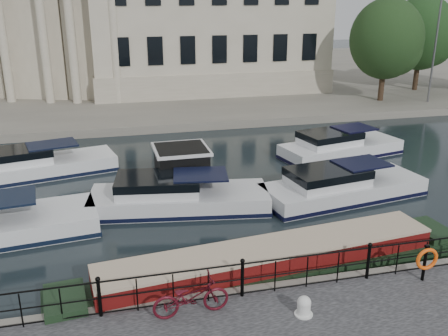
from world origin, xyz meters
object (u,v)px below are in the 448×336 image
Objects in this scene: mooring_bollard at (304,306)px; life_ring_post at (427,260)px; narrowboat at (271,268)px; harbour_hut at (182,171)px; bicycle at (191,297)px.

life_ring_post is at bearing 9.44° from mooring_bollard.
life_ring_post is at bearing -32.95° from narrowboat.
mooring_bollard is 0.04× the size of narrowboat.
life_ring_post is at bearing -61.73° from harbour_hut.
mooring_bollard is 4.30m from life_ring_post.
mooring_bollard is at bearing -82.68° from harbour_hut.
mooring_bollard is at bearing -170.56° from life_ring_post.
narrowboat is (0.01, 2.81, -0.46)m from mooring_bollard.
bicycle is 0.15× the size of narrowboat.
life_ring_post is 4.79m from narrowboat.
bicycle reaches higher than mooring_bollard.
harbour_hut is at bearing 118.90° from life_ring_post.
harbour_hut is (-1.56, 11.16, 0.13)m from mooring_bollard.
harbour_hut is at bearing 97.94° from mooring_bollard.
bicycle is at bearing 179.61° from life_ring_post.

